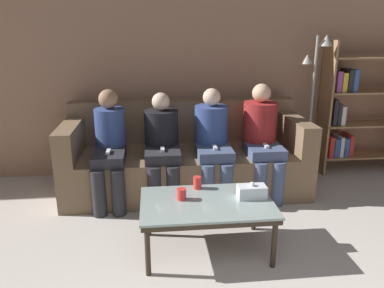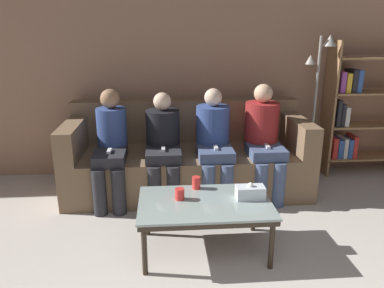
{
  "view_description": "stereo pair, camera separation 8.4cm",
  "coord_description": "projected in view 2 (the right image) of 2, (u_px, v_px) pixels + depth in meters",
  "views": [
    {
      "loc": [
        -0.33,
        -0.43,
        1.69
      ],
      "look_at": [
        0.0,
        2.73,
        0.7
      ],
      "focal_mm": 35.0,
      "sensor_mm": 36.0,
      "label": 1
    },
    {
      "loc": [
        -0.25,
        -0.44,
        1.69
      ],
      "look_at": [
        0.0,
        2.73,
        0.7
      ],
      "focal_mm": 35.0,
      "sensor_mm": 36.0,
      "label": 2
    }
  ],
  "objects": [
    {
      "name": "bookshelf",
      "position": [
        358.0,
        112.0,
        4.4
      ],
      "size": [
        1.02,
        0.32,
        1.57
      ],
      "color": "#9E754C",
      "rests_on": "ground_plane"
    },
    {
      "name": "couch",
      "position": [
        187.0,
        159.0,
        4.07
      ],
      "size": [
        2.52,
        0.95,
        0.92
      ],
      "color": "brown",
      "rests_on": "ground_plane"
    },
    {
      "name": "seated_person_right_end",
      "position": [
        263.0,
        136.0,
        3.84
      ],
      "size": [
        0.35,
        0.65,
        1.15
      ],
      "color": "#47567A",
      "rests_on": "ground_plane"
    },
    {
      "name": "tissue_box",
      "position": [
        250.0,
        192.0,
        2.9
      ],
      "size": [
        0.22,
        0.12,
        0.13
      ],
      "color": "silver",
      "rests_on": "coffee_table"
    },
    {
      "name": "standing_lamp",
      "position": [
        317.0,
        94.0,
        4.14
      ],
      "size": [
        0.31,
        0.26,
        1.63
      ],
      "color": "gray",
      "rests_on": "ground_plane"
    },
    {
      "name": "wall_back",
      "position": [
        184.0,
        64.0,
        4.3
      ],
      "size": [
        12.0,
        0.06,
        2.6
      ],
      "color": "#9E755B",
      "rests_on": "ground_plane"
    },
    {
      "name": "seated_person_left_end",
      "position": [
        111.0,
        144.0,
        3.7
      ],
      "size": [
        0.31,
        0.67,
        1.12
      ],
      "color": "#28282D",
      "rests_on": "ground_plane"
    },
    {
      "name": "cup_near_right",
      "position": [
        180.0,
        194.0,
        2.88
      ],
      "size": [
        0.07,
        0.07,
        0.09
      ],
      "color": "red",
      "rests_on": "coffee_table"
    },
    {
      "name": "seated_person_mid_left",
      "position": [
        163.0,
        143.0,
        3.76
      ],
      "size": [
        0.34,
        0.66,
        1.08
      ],
      "color": "#28282D",
      "rests_on": "ground_plane"
    },
    {
      "name": "cup_near_left",
      "position": [
        196.0,
        183.0,
        3.08
      ],
      "size": [
        0.07,
        0.07,
        0.1
      ],
      "color": "red",
      "rests_on": "coffee_table"
    },
    {
      "name": "seated_person_mid_right",
      "position": [
        214.0,
        140.0,
        3.8
      ],
      "size": [
        0.34,
        0.66,
        1.11
      ],
      "color": "#47567A",
      "rests_on": "ground_plane"
    },
    {
      "name": "coffee_table",
      "position": [
        205.0,
        206.0,
        2.87
      ],
      "size": [
        1.01,
        0.64,
        0.42
      ],
      "color": "#8C9E99",
      "rests_on": "ground_plane"
    }
  ]
}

